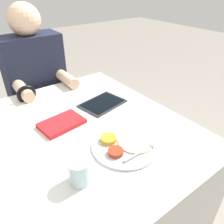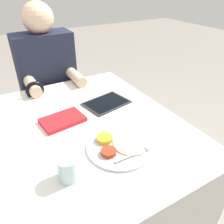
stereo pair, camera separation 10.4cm
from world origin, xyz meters
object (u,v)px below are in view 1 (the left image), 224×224
tablet_device (103,103)px  person_diner (40,101)px  thali_tray (125,145)px  red_notebook (62,124)px  drinking_glass (80,172)px

tablet_device → person_diner: person_diner is taller
thali_tray → red_notebook: (-0.14, 0.30, 0.00)m
tablet_device → person_diner: size_ratio=0.21×
tablet_device → person_diner: 0.61m
thali_tray → person_diner: 0.92m
tablet_device → drinking_glass: (-0.37, -0.40, 0.04)m
person_diner → drinking_glass: size_ratio=13.68×
red_notebook → drinking_glass: (-0.10, -0.35, 0.04)m
person_diner → drinking_glass: (-0.19, -0.95, 0.21)m
red_notebook → drinking_glass: drinking_glass is taller
thali_tray → red_notebook: bearing=115.2°
person_diner → thali_tray: bearing=-87.0°
person_diner → drinking_glass: 1.00m
thali_tray → person_diner: size_ratio=0.22×
thali_tray → drinking_glass: drinking_glass is taller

